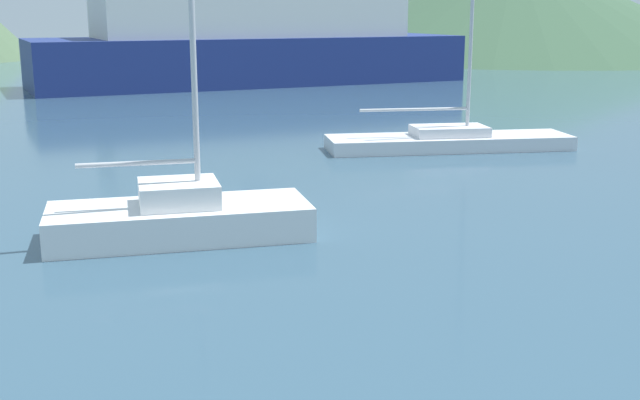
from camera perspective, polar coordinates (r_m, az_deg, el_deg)
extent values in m
cube|color=white|center=(16.61, -9.93, -1.51)|extent=(5.35, 2.31, 0.69)
cube|color=white|center=(16.47, -10.02, 0.47)|extent=(1.65, 1.51, 0.48)
cylinder|color=#BCBCC1|center=(16.10, -9.09, 12.67)|extent=(0.12, 0.12, 7.42)
cylinder|color=#BCBCC1|center=(16.30, -12.87, 2.56)|extent=(2.36, 0.22, 0.10)
cube|color=silver|center=(27.22, 9.16, 4.06)|extent=(8.37, 3.15, 0.46)
cube|color=silver|center=(27.16, 9.19, 4.88)|extent=(2.62, 1.75, 0.32)
cylinder|color=#BCBCC1|center=(27.07, 10.74, 12.47)|extent=(0.12, 0.12, 7.55)
cylinder|color=#BCBCC1|center=(26.70, 6.73, 6.42)|extent=(3.65, 0.61, 0.10)
cube|color=navy|center=(51.38, -4.86, 9.87)|extent=(27.65, 11.02, 2.90)
cube|color=silver|center=(51.28, -4.94, 13.60)|extent=(19.50, 8.83, 3.78)
cone|color=#38563D|center=(86.26, -8.06, 13.20)|extent=(25.70, 25.70, 8.94)
cone|color=#38563D|center=(87.96, 13.67, 13.42)|extent=(47.58, 47.58, 10.35)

